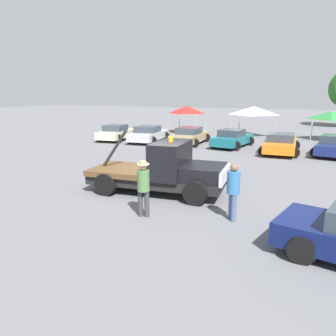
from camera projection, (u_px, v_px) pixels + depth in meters
ground_plane at (157, 192)px, 13.26m from camera, size 160.00×160.00×0.00m
tow_truck at (164, 171)px, 12.96m from camera, size 5.65×2.74×2.51m
person_near_truck at (233, 188)px, 10.10m from camera, size 0.40×0.40×1.81m
person_at_hood at (143, 184)px, 10.40m from camera, size 0.41×0.41×1.83m
parked_car_cream at (116, 133)px, 28.00m from camera, size 2.76×4.48×1.34m
parked_car_silver at (149, 134)px, 27.02m from camera, size 2.88×4.93×1.34m
parked_car_tan at (190, 136)px, 25.90m from camera, size 2.59×4.72×1.34m
parked_car_teal at (232, 138)px, 24.35m from camera, size 2.74×4.50×1.34m
parked_car_orange at (280, 143)px, 21.88m from camera, size 2.66×4.83×1.34m
parked_car_navy at (335, 146)px, 20.95m from camera, size 2.83×4.62×1.34m
canopy_tent_red at (187, 110)px, 33.16m from camera, size 3.00×3.00×2.71m
canopy_tent_white at (254, 111)px, 30.07m from camera, size 3.39×3.39×2.78m
canopy_tent_green at (331, 115)px, 27.73m from camera, size 2.90×2.90×2.48m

